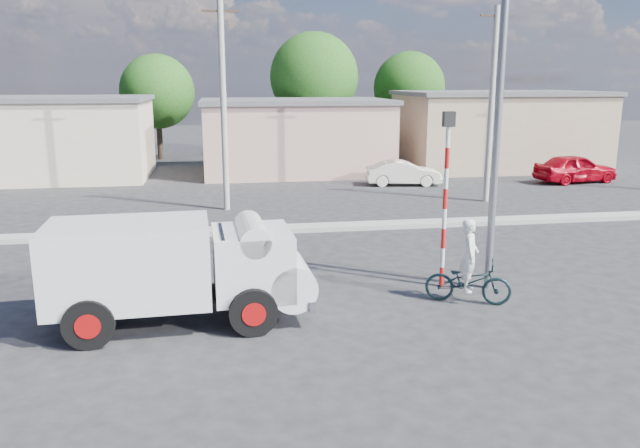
{
  "coord_description": "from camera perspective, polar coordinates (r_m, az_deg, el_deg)",
  "views": [
    {
      "loc": [
        -2.23,
        -12.81,
        5.1
      ],
      "look_at": [
        0.39,
        3.33,
        1.3
      ],
      "focal_mm": 35.0,
      "sensor_mm": 36.0,
      "label": 1
    }
  ],
  "objects": [
    {
      "name": "car_cream",
      "position": [
        31.07,
        7.62,
        4.65
      ],
      "size": [
        3.81,
        1.78,
        1.21
      ],
      "primitive_type": "imported",
      "rotation": [
        0.0,
        0.0,
        1.43
      ],
      "color": "white",
      "rests_on": "ground"
    },
    {
      "name": "building_row",
      "position": [
        35.1,
        -3.77,
        8.21
      ],
      "size": [
        37.8,
        7.3,
        4.44
      ],
      "color": "beige",
      "rests_on": "ground"
    },
    {
      "name": "cyclist",
      "position": [
        14.86,
        13.45,
        -3.91
      ],
      "size": [
        0.62,
        0.73,
        1.7
      ],
      "primitive_type": "imported",
      "rotation": [
        0.0,
        0.0,
        1.17
      ],
      "color": "white",
      "rests_on": "ground"
    },
    {
      "name": "streetlight",
      "position": [
        15.39,
        15.58,
        12.1
      ],
      "size": [
        2.34,
        0.22,
        9.0
      ],
      "color": "slate",
      "rests_on": "ground"
    },
    {
      "name": "tree_row",
      "position": [
        41.43,
        -9.49,
        12.53
      ],
      "size": [
        34.13,
        7.32,
        8.1
      ],
      "color": "#38281E",
      "rests_on": "ground"
    },
    {
      "name": "traffic_pole",
      "position": [
        15.51,
        11.43,
        3.52
      ],
      "size": [
        0.28,
        0.18,
        4.36
      ],
      "color": "red",
      "rests_on": "ground"
    },
    {
      "name": "median",
      "position": [
        21.53,
        -3.01,
        -0.42
      ],
      "size": [
        40.0,
        0.8,
        0.16
      ],
      "primitive_type": "cube",
      "color": "#99968E",
      "rests_on": "ground"
    },
    {
      "name": "bicycle",
      "position": [
        14.96,
        13.38,
        -5.13
      ],
      "size": [
        2.08,
        1.4,
        1.03
      ],
      "primitive_type": "imported",
      "rotation": [
        0.0,
        0.0,
        1.17
      ],
      "color": "#14282A",
      "rests_on": "ground"
    },
    {
      "name": "ground_plane",
      "position": [
        13.97,
        0.62,
        -8.33
      ],
      "size": [
        120.0,
        120.0,
        0.0
      ],
      "primitive_type": "plane",
      "color": "#252527",
      "rests_on": "ground"
    },
    {
      "name": "utility_poles",
      "position": [
        25.43,
        3.3,
        10.74
      ],
      "size": [
        35.4,
        0.24,
        8.0
      ],
      "color": "#99968E",
      "rests_on": "ground"
    },
    {
      "name": "truck",
      "position": [
        13.46,
        -12.56,
        -3.88
      ],
      "size": [
        5.52,
        2.38,
        2.25
      ],
      "rotation": [
        0.0,
        0.0,
        0.04
      ],
      "color": "black",
      "rests_on": "ground"
    },
    {
      "name": "car_red",
      "position": [
        34.16,
        22.3,
        4.73
      ],
      "size": [
        4.4,
        2.27,
        1.43
      ],
      "primitive_type": "imported",
      "rotation": [
        0.0,
        0.0,
        1.71
      ],
      "color": "#B20314",
      "rests_on": "ground"
    }
  ]
}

